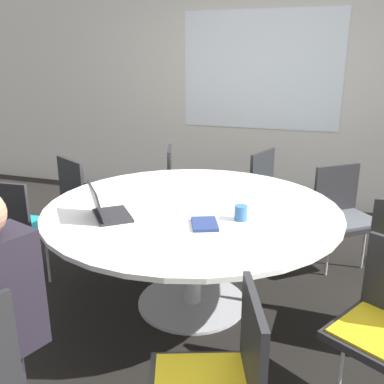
# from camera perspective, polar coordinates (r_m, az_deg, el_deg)

# --- Properties ---
(ground_plane) EXTENTS (16.00, 16.00, 0.00)m
(ground_plane) POSITION_cam_1_polar(r_m,az_deg,el_deg) (3.20, 0.00, -14.53)
(ground_plane) COLOR black
(wall_back) EXTENTS (8.00, 0.07, 2.70)m
(wall_back) POSITION_cam_1_polar(r_m,az_deg,el_deg) (5.11, 9.11, 13.47)
(wall_back) COLOR silver
(wall_back) RESTS_ON ground_plane
(conference_table) EXTENTS (1.97, 1.97, 0.74)m
(conference_table) POSITION_cam_1_polar(r_m,az_deg,el_deg) (2.91, 0.00, -3.87)
(conference_table) COLOR #B7B7BC
(conference_table) RESTS_ON ground_plane
(chair_2) EXTENTS (0.55, 0.56, 0.86)m
(chair_2) POSITION_cam_1_polar(r_m,az_deg,el_deg) (1.82, 3.57, -23.37)
(chair_2) COLOR #262628
(chair_2) RESTS_ON ground_plane
(chair_5) EXTENTS (0.61, 0.60, 0.86)m
(chair_5) POSITION_cam_1_polar(r_m,az_deg,el_deg) (3.68, 19.69, -2.32)
(chair_5) COLOR #262628
(chair_5) RESTS_ON ground_plane
(chair_6) EXTENTS (0.54, 0.55, 0.86)m
(chair_6) POSITION_cam_1_polar(r_m,az_deg,el_deg) (4.08, 10.82, 0.36)
(chair_6) COLOR #262628
(chair_6) RESTS_ON ground_plane
(chair_7) EXTENTS (0.54, 0.56, 0.86)m
(chair_7) POSITION_cam_1_polar(r_m,az_deg,el_deg) (4.23, -1.25, 1.31)
(chair_7) COLOR #262628
(chair_7) RESTS_ON ground_plane
(chair_8) EXTENTS (0.59, 0.58, 0.86)m
(chair_8) POSITION_cam_1_polar(r_m,az_deg,el_deg) (3.97, -14.02, -0.35)
(chair_8) COLOR #262628
(chair_8) RESTS_ON ground_plane
(chair_9) EXTENTS (0.47, 0.45, 0.86)m
(chair_9) POSITION_cam_1_polar(r_m,az_deg,el_deg) (3.48, -22.29, -3.71)
(chair_9) COLOR #262628
(chair_9) RESTS_ON ground_plane
(laptop) EXTENTS (0.37, 0.38, 0.21)m
(laptop) POSITION_cam_1_polar(r_m,az_deg,el_deg) (2.71, -11.48, -2.25)
(laptop) COLOR #232326
(laptop) RESTS_ON conference_table
(spiral_notebook) EXTENTS (0.22, 0.25, 0.02)m
(spiral_notebook) POSITION_cam_1_polar(r_m,az_deg,el_deg) (2.55, 1.70, -4.29)
(spiral_notebook) COLOR navy
(spiral_notebook) RESTS_ON conference_table
(coffee_cup) EXTENTS (0.08, 0.08, 0.09)m
(coffee_cup) POSITION_cam_1_polar(r_m,az_deg,el_deg) (2.64, 6.54, -2.78)
(coffee_cup) COLOR #33669E
(coffee_cup) RESTS_ON conference_table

